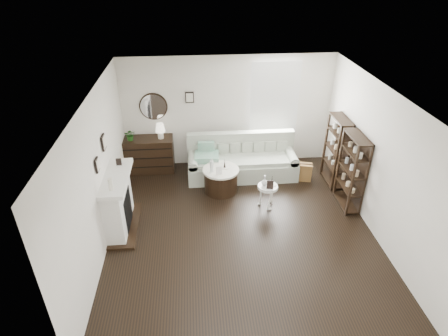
{
  "coord_description": "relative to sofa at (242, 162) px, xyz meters",
  "views": [
    {
      "loc": [
        -0.82,
        -5.63,
        4.7
      ],
      "look_at": [
        -0.26,
        0.8,
        0.94
      ],
      "focal_mm": 30.0,
      "sensor_mm": 36.0,
      "label": 1
    }
  ],
  "objects": [
    {
      "name": "pedestal_table",
      "position": [
        0.37,
        -1.35,
        0.14
      ],
      "size": [
        0.42,
        0.42,
        0.51
      ],
      "rotation": [
        0.0,
        0.0,
        0.29
      ],
      "color": "white",
      "rests_on": "ground"
    },
    {
      "name": "eiffel_drum",
      "position": [
        -0.46,
        -0.62,
        0.32
      ],
      "size": [
        0.11,
        0.11,
        0.18
      ],
      "primitive_type": null,
      "rotation": [
        0.0,
        0.0,
        -0.09
      ],
      "color": "black",
      "rests_on": "drum_table"
    },
    {
      "name": "bottle_drum",
      "position": [
        -0.75,
        -0.77,
        0.4
      ],
      "size": [
        0.08,
        0.08,
        0.33
      ],
      "primitive_type": "cylinder",
      "color": "silver",
      "rests_on": "drum_table"
    },
    {
      "name": "shelf_unit_far",
      "position": [
        2.06,
        -0.53,
        0.47
      ],
      "size": [
        0.3,
        0.8,
        1.6
      ],
      "color": "black",
      "rests_on": "ground"
    },
    {
      "name": "quilt",
      "position": [
        -0.83,
        -0.13,
        0.25
      ],
      "size": [
        0.58,
        0.49,
        0.14
      ],
      "primitive_type": "cube",
      "rotation": [
        0.0,
        0.0,
        -0.08
      ],
      "color": "#289560",
      "rests_on": "sofa"
    },
    {
      "name": "sofa",
      "position": [
        0.0,
        0.0,
        0.0
      ],
      "size": [
        2.55,
        0.88,
        0.99
      ],
      "color": "#A4AE9B",
      "rests_on": "ground"
    },
    {
      "name": "fireplace",
      "position": [
        -2.59,
        -1.78,
        0.21
      ],
      "size": [
        0.5,
        1.4,
        1.84
      ],
      "color": "white",
      "rests_on": "ground"
    },
    {
      "name": "card_frame_drum",
      "position": [
        -0.61,
        -0.88,
        0.32
      ],
      "size": [
        0.14,
        0.07,
        0.18
      ],
      "primitive_type": "cube",
      "rotation": [
        -0.21,
        0.0,
        0.12
      ],
      "color": "white",
      "rests_on": "drum_table"
    },
    {
      "name": "card_frame_ped",
      "position": [
        0.39,
        -1.46,
        0.27
      ],
      "size": [
        0.14,
        0.08,
        0.18
      ],
      "primitive_type": "cube",
      "rotation": [
        -0.21,
        0.0,
        -0.22
      ],
      "color": "black",
      "rests_on": "pedestal_table"
    },
    {
      "name": "table_lamp",
      "position": [
        -1.89,
        0.39,
        0.71
      ],
      "size": [
        0.25,
        0.25,
        0.37
      ],
      "primitive_type": null,
      "rotation": [
        0.0,
        0.0,
        -0.05
      ],
      "color": "beige",
      "rests_on": "dresser"
    },
    {
      "name": "dresser",
      "position": [
        -2.26,
        0.39,
        0.1
      ],
      "size": [
        1.28,
        0.55,
        0.85
      ],
      "color": "black",
      "rests_on": "ground"
    },
    {
      "name": "flask_ped",
      "position": [
        0.29,
        -1.33,
        0.3
      ],
      "size": [
        0.13,
        0.13,
        0.24
      ],
      "primitive_type": null,
      "color": "silver",
      "rests_on": "pedestal_table"
    },
    {
      "name": "drum_table",
      "position": [
        -0.55,
        -0.68,
        -0.05
      ],
      "size": [
        0.8,
        0.8,
        0.56
      ],
      "rotation": [
        0.0,
        0.0,
        -0.4
      ],
      "color": "black",
      "rests_on": "ground"
    },
    {
      "name": "room",
      "position": [
        0.46,
        0.62,
        1.27
      ],
      "size": [
        5.5,
        5.5,
        5.5
      ],
      "color": "black",
      "rests_on": "ground"
    },
    {
      "name": "suitcase",
      "position": [
        1.29,
        -0.35,
        -0.12
      ],
      "size": [
        0.66,
        0.35,
        0.42
      ],
      "primitive_type": "cube",
      "rotation": [
        0.0,
        0.0,
        -0.23
      ],
      "color": "brown",
      "rests_on": "ground"
    },
    {
      "name": "shelf_unit_near",
      "position": [
        2.06,
        -1.43,
        0.47
      ],
      "size": [
        0.3,
        0.8,
        1.6
      ],
      "color": "black",
      "rests_on": "ground"
    },
    {
      "name": "potted_plant",
      "position": [
        -2.58,
        0.34,
        0.67
      ],
      "size": [
        0.26,
        0.23,
        0.28
      ],
      "primitive_type": "imported",
      "rotation": [
        0.0,
        0.0,
        0.06
      ],
      "color": "#1E4F16",
      "rests_on": "dresser"
    },
    {
      "name": "eiffel_ped",
      "position": [
        0.45,
        -1.32,
        0.28
      ],
      "size": [
        0.13,
        0.13,
        0.19
      ],
      "primitive_type": null,
      "rotation": [
        0.0,
        0.0,
        0.14
      ],
      "color": "black",
      "rests_on": "pedestal_table"
    }
  ]
}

